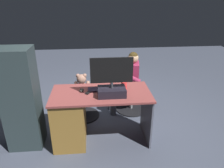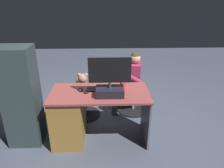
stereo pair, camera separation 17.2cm
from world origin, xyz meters
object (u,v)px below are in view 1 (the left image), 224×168
object	(u,v)px
keyboard	(103,89)
visitor_chair	(132,98)
computer_mouse	(82,90)
cup	(124,85)
desk	(77,116)
tv_remote	(89,92)
office_chair_teddy	(83,104)
person	(128,78)
teddy_bear	(82,85)
monitor	(112,84)

from	to	relation	value
keyboard	visitor_chair	size ratio (longest dim) A/B	0.74
computer_mouse	visitor_chair	xyz separation A→B (m)	(-0.84, -0.73, -0.53)
computer_mouse	cup	xyz separation A→B (m)	(-0.58, -0.03, 0.04)
desk	keyboard	bearing A→B (deg)	-167.82
keyboard	computer_mouse	size ratio (longest dim) A/B	4.38
cup	tv_remote	xyz separation A→B (m)	(0.48, 0.07, -0.04)
keyboard	office_chair_teddy	bearing A→B (deg)	-60.15
keyboard	person	bearing A→B (deg)	-123.29
office_chair_teddy	teddy_bear	size ratio (longest dim) A/B	1.48
cup	visitor_chair	xyz separation A→B (m)	(-0.25, -0.70, -0.57)
teddy_bear	office_chair_teddy	bearing A→B (deg)	90.00
computer_mouse	office_chair_teddy	size ratio (longest dim) A/B	0.18
desk	monitor	xyz separation A→B (m)	(-0.48, 0.09, 0.50)
keyboard	teddy_bear	xyz separation A→B (m)	(0.32, -0.58, -0.18)
office_chair_teddy	visitor_chair	distance (m)	0.88
keyboard	office_chair_teddy	size ratio (longest dim) A/B	0.78
keyboard	person	world-z (taller)	person
desk	person	xyz separation A→B (m)	(-0.84, -0.78, 0.23)
computer_mouse	office_chair_teddy	xyz separation A→B (m)	(0.03, -0.58, -0.53)
tv_remote	teddy_bear	distance (m)	0.67
keyboard	person	distance (m)	0.84
monitor	tv_remote	bearing A→B (deg)	-21.44
desk	cup	distance (m)	0.78
tv_remote	desk	bearing A→B (deg)	36.49
teddy_bear	person	world-z (taller)	person
keyboard	cup	bearing A→B (deg)	-177.49
cup	office_chair_teddy	world-z (taller)	cup
desk	keyboard	world-z (taller)	keyboard
desk	cup	world-z (taller)	cup
computer_mouse	cup	size ratio (longest dim) A/B	0.90
keyboard	visitor_chair	xyz separation A→B (m)	(-0.54, -0.71, -0.53)
teddy_bear	desk	bearing A→B (deg)	84.97
tv_remote	office_chair_teddy	size ratio (longest dim) A/B	0.28
desk	visitor_chair	bearing A→B (deg)	-139.30
monitor	keyboard	size ratio (longest dim) A/B	1.28
cup	office_chair_teddy	distance (m)	0.99
monitor	person	xyz separation A→B (m)	(-0.36, -0.87, -0.28)
desk	keyboard	xyz separation A→B (m)	(-0.38, -0.08, 0.36)
keyboard	visitor_chair	world-z (taller)	keyboard
tv_remote	person	xyz separation A→B (m)	(-0.65, -0.75, -0.13)
monitor	computer_mouse	world-z (taller)	monitor
cup	visitor_chair	size ratio (longest dim) A/B	0.19
monitor	visitor_chair	bearing A→B (deg)	-116.43
person	monitor	bearing A→B (deg)	67.77
cup	teddy_bear	size ratio (longest dim) A/B	0.29
tv_remote	teddy_bear	bearing A→B (deg)	-48.70
keyboard	office_chair_teddy	xyz separation A→B (m)	(0.32, -0.56, -0.52)
cup	teddy_bear	bearing A→B (deg)	-42.69
keyboard	tv_remote	world-z (taller)	keyboard
desk	computer_mouse	bearing A→B (deg)	-143.51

